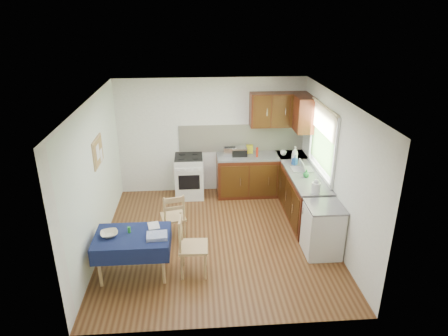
{
  "coord_description": "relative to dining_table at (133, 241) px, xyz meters",
  "views": [
    {
      "loc": [
        -0.35,
        -6.08,
        3.86
      ],
      "look_at": [
        0.14,
        0.32,
        1.23
      ],
      "focal_mm": 32.0,
      "sensor_mm": 36.0,
      "label": 1
    }
  ],
  "objects": [
    {
      "name": "window",
      "position": [
        3.3,
        1.56,
        1.08
      ],
      "size": [
        0.04,
        1.48,
        1.26
      ],
      "color": "#315222",
      "rests_on": "wall_right"
    },
    {
      "name": "soap_bottle_a",
      "position": [
        2.98,
        2.19,
        0.49
      ],
      "size": [
        0.14,
        0.14,
        0.33
      ],
      "primitive_type": "imported",
      "rotation": [
        0.0,
        0.0,
        0.11
      ],
      "color": "silver",
      "rests_on": "worktop_right"
    },
    {
      "name": "stove",
      "position": [
        0.83,
        2.66,
        -0.11
      ],
      "size": [
        0.6,
        0.61,
        0.92
      ],
      "color": "silver",
      "rests_on": "ground"
    },
    {
      "name": "worktop_corner",
      "position": [
        3.03,
        2.66,
        0.31
      ],
      "size": [
        0.6,
        0.6,
        0.04
      ],
      "primitive_type": "cube",
      "color": "slate",
      "rests_on": "base_cabinets"
    },
    {
      "name": "kettle",
      "position": [
        3.0,
        0.76,
        0.44
      ],
      "size": [
        0.15,
        0.15,
        0.25
      ],
      "color": "silver",
      "rests_on": "worktop_right"
    },
    {
      "name": "ceiling",
      "position": [
        1.33,
        0.86,
        1.93
      ],
      "size": [
        4.0,
        4.2,
        0.02
      ],
      "primitive_type": "cube",
      "color": "silver",
      "rests_on": "wall_back"
    },
    {
      "name": "soap_bottle_b",
      "position": [
        2.95,
        2.07,
        0.42
      ],
      "size": [
        0.12,
        0.12,
        0.19
      ],
      "primitive_type": "imported",
      "rotation": [
        0.0,
        0.0,
        2.15
      ],
      "color": "#1B4E9D",
      "rests_on": "worktop_right"
    },
    {
      "name": "cup",
      "position": [
        2.84,
        2.62,
        0.38
      ],
      "size": [
        0.14,
        0.14,
        0.1
      ],
      "primitive_type": "imported",
      "rotation": [
        0.0,
        0.0,
        0.05
      ],
      "color": "white",
      "rests_on": "worktop_back"
    },
    {
      "name": "worktop_back",
      "position": [
        2.38,
        2.66,
        0.31
      ],
      "size": [
        1.9,
        0.6,
        0.04
      ],
      "primitive_type": "cube",
      "color": "slate",
      "rests_on": "base_cabinets"
    },
    {
      "name": "soap_bottle_c",
      "position": [
        3.01,
        1.43,
        0.4
      ],
      "size": [
        0.16,
        0.16,
        0.15
      ],
      "primitive_type": "imported",
      "rotation": [
        0.0,
        0.0,
        3.6
      ],
      "color": "#24873A",
      "rests_on": "worktop_right"
    },
    {
      "name": "fridge",
      "position": [
        3.03,
        0.31,
        -0.13
      ],
      "size": [
        0.58,
        0.6,
        0.89
      ],
      "color": "silver",
      "rests_on": "ground"
    },
    {
      "name": "dining_table",
      "position": [
        0.0,
        0.0,
        0.0
      ],
      "size": [
        1.12,
        0.76,
        0.68
      ],
      "rotation": [
        0.0,
        0.0,
        0.29
      ],
      "color": "#0E133B",
      "rests_on": "ground"
    },
    {
      "name": "yellow_packet",
      "position": [
        2.14,
        2.81,
        0.42
      ],
      "size": [
        0.15,
        0.12,
        0.18
      ],
      "primitive_type": "cube",
      "rotation": [
        0.0,
        0.0,
        -0.24
      ],
      "color": "gold",
      "rests_on": "worktop_back"
    },
    {
      "name": "worktop_right",
      "position": [
        3.03,
        1.51,
        0.31
      ],
      "size": [
        0.6,
        1.7,
        0.04
      ],
      "primitive_type": "cube",
      "color": "slate",
      "rests_on": "base_cabinets"
    },
    {
      "name": "floor",
      "position": [
        1.33,
        0.86,
        -0.57
      ],
      "size": [
        4.2,
        4.2,
        0.0
      ],
      "primitive_type": "plane",
      "color": "#4A2913",
      "rests_on": "ground"
    },
    {
      "name": "wall_right",
      "position": [
        3.33,
        0.86,
        0.68
      ],
      "size": [
        0.02,
        4.2,
        2.5
      ],
      "primitive_type": "cube",
      "color": "silver",
      "rests_on": "ground"
    },
    {
      "name": "splashback",
      "position": [
        1.98,
        2.95,
        0.63
      ],
      "size": [
        2.7,
        0.02,
        0.6
      ],
      "primitive_type": "cube",
      "color": "#F1E7CC",
      "rests_on": "wall_back"
    },
    {
      "name": "dish_rack",
      "position": [
        3.03,
        1.79,
        0.35
      ],
      "size": [
        0.4,
        0.3,
        0.19
      ],
      "rotation": [
        0.0,
        0.0,
        0.24
      ],
      "color": "#96969B",
      "rests_on": "worktop_right"
    },
    {
      "name": "chair_near",
      "position": [
        0.86,
        -0.05,
        -0.06
      ],
      "size": [
        0.44,
        0.44,
        0.97
      ],
      "rotation": [
        0.0,
        0.0,
        1.53
      ],
      "color": "#AA8055",
      "rests_on": "ground"
    },
    {
      "name": "sauce_bottle",
      "position": [
        2.27,
        2.56,
        0.43
      ],
      "size": [
        0.05,
        0.05,
        0.21
      ],
      "primitive_type": "cylinder",
      "color": "red",
      "rests_on": "worktop_back"
    },
    {
      "name": "wall_left",
      "position": [
        -0.67,
        0.86,
        0.68
      ],
      "size": [
        0.02,
        4.2,
        2.5
      ],
      "primitive_type": "cube",
      "color": "white",
      "rests_on": "ground"
    },
    {
      "name": "base_cabinets",
      "position": [
        2.69,
        2.12,
        -0.14
      ],
      "size": [
        1.9,
        2.3,
        0.86
      ],
      "color": "black",
      "rests_on": "ground"
    },
    {
      "name": "plate_bowl",
      "position": [
        -0.33,
        0.01,
        0.14
      ],
      "size": [
        0.31,
        0.31,
        0.06
      ],
      "primitive_type": "imported",
      "rotation": [
        0.0,
        0.0,
        0.25
      ],
      "color": "beige",
      "rests_on": "dining_table"
    },
    {
      "name": "spice_jar",
      "position": [
        -0.05,
        0.08,
        0.15
      ],
      "size": [
        0.05,
        0.05,
        0.09
      ],
      "primitive_type": "cylinder",
      "color": "green",
      "rests_on": "dining_table"
    },
    {
      "name": "wall_back",
      "position": [
        1.33,
        2.96,
        0.68
      ],
      "size": [
        4.0,
        0.02,
        2.5
      ],
      "primitive_type": "cube",
      "color": "silver",
      "rests_on": "ground"
    },
    {
      "name": "tea_towel",
      "position": [
        0.38,
        -0.09,
        0.13
      ],
      "size": [
        0.32,
        0.26,
        0.05
      ],
      "primitive_type": "cube",
      "rotation": [
        0.0,
        0.0,
        0.07
      ],
      "color": "navy",
      "rests_on": "dining_table"
    },
    {
      "name": "toaster",
      "position": [
        1.7,
        2.67,
        0.42
      ],
      "size": [
        0.27,
        0.17,
        0.21
      ],
      "rotation": [
        0.0,
        0.0,
        0.26
      ],
      "color": "silver",
      "rests_on": "worktop_back"
    },
    {
      "name": "corkboard",
      "position": [
        -0.64,
        1.16,
        1.03
      ],
      "size": [
        0.04,
        0.62,
        0.47
      ],
      "color": "#AA8055",
      "rests_on": "wall_left"
    },
    {
      "name": "book",
      "position": [
        0.22,
        0.22,
        0.11
      ],
      "size": [
        0.21,
        0.26,
        0.02
      ],
      "primitive_type": "imported",
      "rotation": [
        0.0,
        0.0,
        0.21
      ],
      "color": "white",
      "rests_on": "dining_table"
    },
    {
      "name": "upper_cabinets",
      "position": [
        2.86,
        2.66,
        1.28
      ],
      "size": [
        1.2,
        0.85,
        0.7
      ],
      "color": "black",
      "rests_on": "wall_back"
    },
    {
      "name": "wall_front",
      "position": [
        1.33,
        -1.24,
        0.68
      ],
      "size": [
        4.0,
        0.02,
        2.5
      ],
      "primitive_type": "cube",
      "color": "silver",
      "rests_on": "ground"
    },
    {
      "name": "sandwich_press",
      "position": [
        1.9,
        2.69,
        0.42
      ],
      "size": [
        0.31,
        0.27,
        0.18
      ],
      "rotation": [
        0.0,
        0.0,
        -0.43
      ],
      "color": "black",
      "rests_on": "worktop_back"
    },
    {
      "name": "chair_far",
      "position": [
        0.57,
        0.91,
        -0.09
      ],
      "size": [
        0.48,
        0.48,
        0.9
      ],
      "rotation": [
        0.0,
        0.0,
        3.36
      ],
      "color": "#AA8055",
      "rests_on": "ground"
    }
  ]
}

